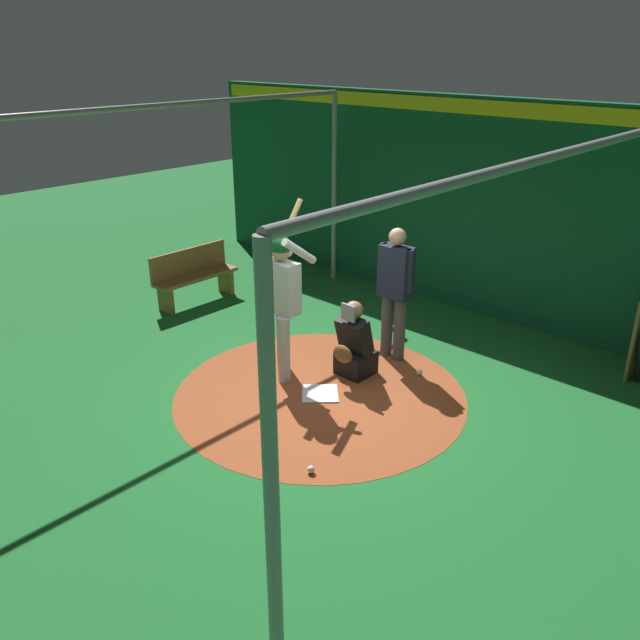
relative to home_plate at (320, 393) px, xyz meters
The scene contains 11 objects.
ground_plane 0.01m from the home_plate, ahead, with size 27.24×27.24×0.00m, color #1E6B2D.
dirt_circle 0.01m from the home_plate, ahead, with size 3.41×3.41×0.01m, color #9E4C28.
home_plate is the anchor object (origin of this frame).
batter 1.27m from the home_plate, 96.21° to the right, with size 0.68×0.49×2.12m.
catcher 0.75m from the home_plate, behind, with size 0.58×0.40×0.98m.
umpire 1.67m from the home_plate, behind, with size 0.22×0.49×1.73m.
back_wall 3.91m from the home_plate, behind, with size 0.23×11.24×3.13m.
cage_frame 2.21m from the home_plate, ahead, with size 6.38×5.31×3.12m.
bench 3.60m from the home_plate, 103.28° to the right, with size 1.41×0.36×0.85m.
baseball_0 1.32m from the home_plate, 153.55° to the left, with size 0.07×0.07×0.07m, color white.
baseball_1 1.51m from the home_plate, 39.65° to the left, with size 0.07×0.07×0.07m, color white.
Camera 1 is at (4.83, 4.50, 3.80)m, focal length 36.22 mm.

